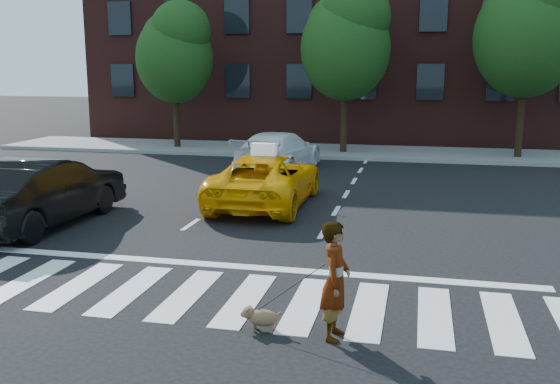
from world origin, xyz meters
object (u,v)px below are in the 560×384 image
black_sedan (42,192)px  dog (260,317)px  tree_mid (346,38)px  tree_right (528,25)px  taxi (266,180)px  woman (335,281)px  white_suv (279,151)px  tree_left (175,49)px

black_sedan → dog: size_ratio=8.02×
tree_mid → tree_right: size_ratio=0.92×
taxi → black_sedan: size_ratio=1.02×
taxi → woman: (2.98, -8.00, 0.14)m
tree_mid → tree_right: bearing=-0.0°
tree_mid → woman: tree_mid is taller
white_suv → dog: (2.80, -13.47, -0.51)m
tree_mid → tree_right: tree_right is taller
taxi → dog: bearing=103.6°
tree_left → black_sedan: bearing=-81.7°
black_sedan → woman: bearing=150.3°
tree_left → tree_mid: tree_mid is taller
taxi → black_sedan: black_sedan is taller
tree_left → taxi: bearing=-56.8°
tree_right → dog: tree_right is taller
dog → black_sedan: bearing=142.1°
tree_left → tree_right: size_ratio=0.84×
black_sedan → tree_right: bearing=-131.1°
taxi → white_suv: (-0.89, 5.47, 0.02)m
tree_mid → taxi: tree_mid is taller
black_sedan → white_suv: size_ratio=1.00×
tree_right → dog: bearing=-108.3°
tree_mid → taxi: (-0.90, -10.10, -4.15)m
tree_left → tree_mid: 7.51m
tree_right → black_sedan: 18.88m
taxi → black_sedan: bearing=35.7°
black_sedan → dog: (6.54, -4.69, -0.61)m
woman → white_suv: bearing=18.7°
woman → dog: woman is taller
tree_left → dog: tree_left is taller
woman → dog: 1.25m
woman → dog: (-1.08, -0.00, -0.63)m
tree_left → taxi: tree_left is taller
tree_left → woman: (9.58, -18.10, -3.60)m
black_sedan → woman: size_ratio=2.95×
woman → taxi: bearing=23.1°
tree_left → tree_mid: size_ratio=0.92×
woman → black_sedan: bearing=61.0°
tree_left → dog: bearing=-64.8°
dog → tree_mid: bearing=91.0°
tree_right → woman: size_ratio=4.60×
tree_left → white_suv: (5.70, -4.63, -3.73)m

